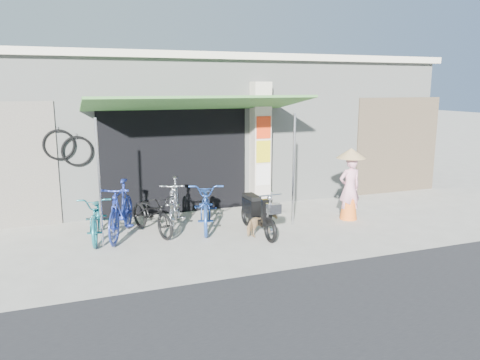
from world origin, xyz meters
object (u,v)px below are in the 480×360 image
object	(u,v)px
bike_navy	(206,204)
bike_silver	(174,204)
moped	(257,213)
bike_blue	(121,210)
nun	(350,184)
street_dog	(261,224)
bike_black	(152,214)
bike_teal	(98,216)

from	to	relation	value
bike_navy	bike_silver	bearing A→B (deg)	178.24
bike_navy	moped	distance (m)	1.10
bike_blue	bike_navy	xyz separation A→B (m)	(1.72, 0.00, -0.04)
bike_blue	nun	distance (m)	4.89
bike_blue	street_dog	size ratio (longest dim) A/B	3.07
nun	bike_black	bearing A→B (deg)	-5.84
bike_teal	bike_silver	distance (m)	1.54
bike_black	street_dog	size ratio (longest dim) A/B	2.64
bike_silver	moped	xyz separation A→B (m)	(1.47, -0.91, -0.10)
bike_silver	nun	distance (m)	3.83
moped	nun	bearing A→B (deg)	4.46
bike_black	moped	xyz separation A→B (m)	(1.96, -0.71, 0.01)
bike_blue	bike_black	bearing A→B (deg)	20.39
bike_blue	street_dog	bearing A→B (deg)	0.04
bike_teal	moped	distance (m)	3.09
bike_navy	street_dog	world-z (taller)	bike_navy
bike_blue	bike_teal	bearing A→B (deg)	-166.48
bike_teal	bike_blue	distance (m)	0.45
bike_teal	bike_silver	world-z (taller)	bike_silver
bike_teal	bike_blue	world-z (taller)	bike_blue
bike_blue	nun	xyz separation A→B (m)	(4.86, -0.47, 0.25)
street_dog	moped	size ratio (longest dim) A/B	0.36
nun	street_dog	bearing A→B (deg)	11.95
bike_silver	street_dog	xyz separation A→B (m)	(1.47, -1.14, -0.27)
bike_teal	bike_blue	bearing A→B (deg)	2.01
bike_blue	bike_black	distance (m)	0.62
bike_navy	street_dog	distance (m)	1.28
bike_teal	bike_blue	size ratio (longest dim) A/B	0.94
bike_silver	nun	world-z (taller)	nun
bike_silver	bike_black	bearing A→B (deg)	-139.65
bike_black	bike_silver	world-z (taller)	bike_silver
bike_silver	street_dog	world-z (taller)	bike_silver
moped	nun	world-z (taller)	nun
bike_blue	bike_silver	world-z (taller)	bike_blue
bike_teal	moped	bearing A→B (deg)	-5.63
bike_navy	nun	xyz separation A→B (m)	(3.14, -0.47, 0.29)
bike_teal	bike_black	bearing A→B (deg)	5.99
bike_navy	street_dog	xyz separation A→B (m)	(0.84, -0.94, -0.26)
bike_silver	bike_navy	bearing A→B (deg)	-0.19
bike_silver	bike_teal	bearing A→B (deg)	-156.18
street_dog	moped	world-z (taller)	moped
street_dog	bike_navy	bearing A→B (deg)	31.18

